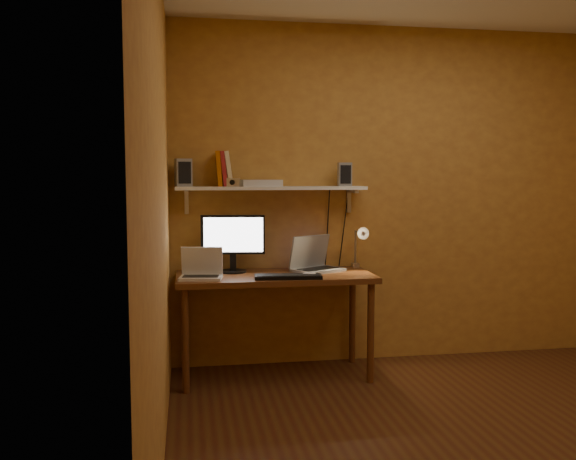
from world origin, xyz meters
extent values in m
cube|color=#4F2E14|center=(0.00, 0.00, -0.01)|extent=(3.40, 3.20, 0.02)
cube|color=gold|center=(0.00, 1.61, 1.30)|extent=(3.40, 0.02, 2.60)
cube|color=gold|center=(-1.71, 0.00, 1.30)|extent=(0.02, 3.20, 2.60)
cube|color=brown|center=(-0.95, 1.28, 0.73)|extent=(1.40, 0.60, 0.04)
cylinder|color=brown|center=(-1.59, 1.04, 0.35)|extent=(0.05, 0.05, 0.71)
cylinder|color=brown|center=(-0.31, 1.04, 0.35)|extent=(0.05, 0.05, 0.71)
cylinder|color=brown|center=(-1.59, 1.52, 0.35)|extent=(0.05, 0.05, 0.71)
cylinder|color=brown|center=(-0.31, 1.52, 0.35)|extent=(0.05, 0.05, 0.71)
cube|color=white|center=(-0.95, 1.47, 1.36)|extent=(1.40, 0.25, 0.02)
cube|color=silver|center=(-1.57, 1.58, 1.26)|extent=(0.03, 0.03, 0.18)
cube|color=silver|center=(-0.33, 1.58, 1.26)|extent=(0.03, 0.03, 0.18)
cylinder|color=black|center=(-1.24, 1.42, 0.76)|extent=(0.22, 0.22, 0.01)
cube|color=black|center=(-1.24, 1.42, 0.83)|extent=(0.05, 0.04, 0.14)
cube|color=black|center=(-1.24, 1.42, 1.03)|extent=(0.46, 0.09, 0.29)
cube|color=white|center=(-1.24, 1.40, 1.03)|extent=(0.43, 0.06, 0.25)
cube|color=gray|center=(-0.62, 1.36, 0.76)|extent=(0.43, 0.39, 0.02)
cube|color=black|center=(-0.62, 1.36, 0.77)|extent=(0.33, 0.27, 0.00)
cube|color=gray|center=(-0.67, 1.44, 0.89)|extent=(0.34, 0.24, 0.24)
cube|color=#15123A|center=(-0.67, 1.44, 0.89)|extent=(0.29, 0.20, 0.20)
cube|color=silver|center=(-1.48, 1.15, 0.76)|extent=(0.31, 0.24, 0.02)
cube|color=black|center=(-1.48, 1.15, 0.77)|extent=(0.25, 0.14, 0.00)
cube|color=silver|center=(-1.47, 1.23, 0.87)|extent=(0.29, 0.09, 0.20)
cube|color=black|center=(-1.47, 1.23, 0.87)|extent=(0.25, 0.07, 0.16)
cube|color=black|center=(-0.89, 1.09, 0.76)|extent=(0.47, 0.19, 0.02)
ellipsoid|color=silver|center=(-0.73, 1.11, 0.77)|extent=(0.12, 0.08, 0.04)
cube|color=silver|center=(-0.29, 1.52, 0.74)|extent=(0.05, 0.06, 0.08)
cylinder|color=silver|center=(-0.29, 1.52, 0.89)|extent=(0.02, 0.02, 0.28)
cylinder|color=silver|center=(-0.29, 1.44, 1.03)|extent=(0.01, 0.16, 0.01)
cone|color=silver|center=(-0.29, 1.36, 1.03)|extent=(0.09, 0.09, 0.09)
sphere|color=#FFE0A5|center=(-0.29, 1.34, 1.03)|extent=(0.04, 0.04, 0.04)
cube|color=gray|center=(-1.59, 1.47, 1.47)|extent=(0.13, 0.13, 0.20)
cube|color=gray|center=(-0.39, 1.47, 1.46)|extent=(0.11, 0.11, 0.18)
cube|color=#BD5700|center=(-1.33, 1.49, 1.50)|extent=(0.06, 0.18, 0.26)
cube|color=maroon|center=(-1.30, 1.49, 1.50)|extent=(0.07, 0.18, 0.26)
cube|color=beige|center=(-1.26, 1.49, 1.50)|extent=(0.08, 0.18, 0.26)
cube|color=silver|center=(-1.24, 1.41, 1.41)|extent=(0.11, 0.05, 0.06)
cylinder|color=black|center=(-1.24, 1.39, 1.41)|extent=(0.04, 0.03, 0.04)
cube|color=silver|center=(-1.03, 1.48, 1.40)|extent=(0.32, 0.23, 0.05)
camera|label=1|loc=(-1.57, -2.99, 1.45)|focal=38.00mm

